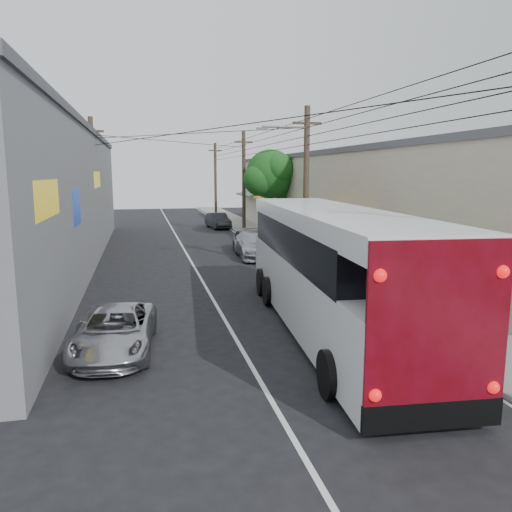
{
  "coord_description": "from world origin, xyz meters",
  "views": [
    {
      "loc": [
        -2.6,
        -10.11,
        4.88
      ],
      "look_at": [
        1.34,
        7.0,
        1.95
      ],
      "focal_mm": 35.0,
      "sensor_mm": 36.0,
      "label": 1
    }
  ],
  "objects_px": {
    "coach_bus": "(330,268)",
    "pedestrian_near": "(334,247)",
    "jeepney": "(115,331)",
    "parked_car_mid": "(248,241)",
    "pedestrian_far": "(323,242)",
    "parked_car_far": "(218,221)",
    "parked_suv": "(255,244)"
  },
  "relations": [
    {
      "from": "coach_bus",
      "to": "pedestrian_near",
      "type": "distance_m",
      "value": 12.04
    },
    {
      "from": "jeepney",
      "to": "parked_car_mid",
      "type": "relative_size",
      "value": 1.06
    },
    {
      "from": "pedestrian_near",
      "to": "pedestrian_far",
      "type": "xyz_separation_m",
      "value": [
        0.0,
        1.68,
        0.04
      ]
    },
    {
      "from": "parked_car_far",
      "to": "parked_car_mid",
      "type": "bearing_deg",
      "value": -97.43
    },
    {
      "from": "coach_bus",
      "to": "jeepney",
      "type": "height_order",
      "value": "coach_bus"
    },
    {
      "from": "coach_bus",
      "to": "pedestrian_far",
      "type": "relative_size",
      "value": 8.08
    },
    {
      "from": "parked_car_mid",
      "to": "pedestrian_near",
      "type": "relative_size",
      "value": 2.65
    },
    {
      "from": "parked_suv",
      "to": "pedestrian_near",
      "type": "distance_m",
      "value": 4.73
    },
    {
      "from": "coach_bus",
      "to": "pedestrian_near",
      "type": "relative_size",
      "value": 8.52
    },
    {
      "from": "jeepney",
      "to": "parked_car_far",
      "type": "xyz_separation_m",
      "value": [
        7.43,
        30.22,
        0.07
      ]
    },
    {
      "from": "coach_bus",
      "to": "pedestrian_far",
      "type": "bearing_deg",
      "value": 74.82
    },
    {
      "from": "parked_suv",
      "to": "parked_car_far",
      "type": "relative_size",
      "value": 1.24
    },
    {
      "from": "parked_car_far",
      "to": "pedestrian_near",
      "type": "height_order",
      "value": "pedestrian_near"
    },
    {
      "from": "parked_suv",
      "to": "pedestrian_near",
      "type": "xyz_separation_m",
      "value": [
        3.8,
        -2.81,
        0.16
      ]
    },
    {
      "from": "parked_car_mid",
      "to": "parked_car_far",
      "type": "relative_size",
      "value": 1.01
    },
    {
      "from": "parked_car_mid",
      "to": "pedestrian_far",
      "type": "relative_size",
      "value": 2.52
    },
    {
      "from": "parked_suv",
      "to": "pedestrian_near",
      "type": "relative_size",
      "value": 3.28
    },
    {
      "from": "parked_car_mid",
      "to": "pedestrian_near",
      "type": "height_order",
      "value": "pedestrian_near"
    },
    {
      "from": "coach_bus",
      "to": "parked_car_mid",
      "type": "xyz_separation_m",
      "value": [
        0.79,
        15.89,
        -1.26
      ]
    },
    {
      "from": "parked_car_far",
      "to": "pedestrian_far",
      "type": "bearing_deg",
      "value": -84.56
    },
    {
      "from": "parked_suv",
      "to": "parked_car_far",
      "type": "height_order",
      "value": "parked_suv"
    },
    {
      "from": "jeepney",
      "to": "parked_car_far",
      "type": "distance_m",
      "value": 31.12
    },
    {
      "from": "parked_suv",
      "to": "pedestrian_near",
      "type": "bearing_deg",
      "value": -33.68
    },
    {
      "from": "jeepney",
      "to": "parked_car_mid",
      "type": "height_order",
      "value": "parked_car_mid"
    },
    {
      "from": "parked_car_far",
      "to": "pedestrian_far",
      "type": "distance_m",
      "value": 17.27
    },
    {
      "from": "parked_car_mid",
      "to": "pedestrian_near",
      "type": "bearing_deg",
      "value": -47.09
    },
    {
      "from": "pedestrian_near",
      "to": "jeepney",
      "type": "bearing_deg",
      "value": 22.1
    },
    {
      "from": "coach_bus",
      "to": "parked_suv",
      "type": "distance_m",
      "value": 13.97
    },
    {
      "from": "jeepney",
      "to": "pedestrian_near",
      "type": "xyz_separation_m",
      "value": [
        11.02,
        11.65,
        0.29
      ]
    },
    {
      "from": "parked_car_mid",
      "to": "parked_car_far",
      "type": "distance_m",
      "value": 13.76
    },
    {
      "from": "coach_bus",
      "to": "parked_car_far",
      "type": "xyz_separation_m",
      "value": [
        1.0,
        29.65,
        -1.29
      ]
    },
    {
      "from": "jeepney",
      "to": "parked_suv",
      "type": "height_order",
      "value": "parked_suv"
    }
  ]
}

